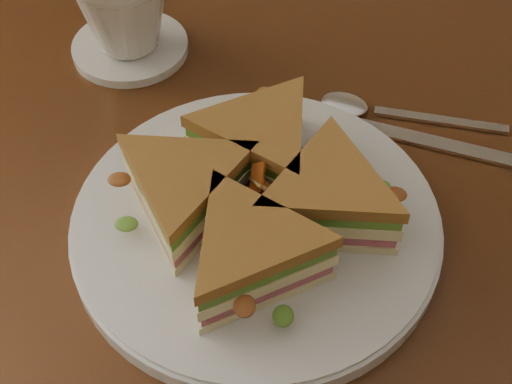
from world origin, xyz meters
TOP-DOWN VIEW (x-y plane):
  - table at (0.00, 0.00)m, footprint 1.20×0.80m
  - plate at (-0.01, -0.07)m, footprint 0.31×0.31m
  - sandwich_wedges at (-0.01, -0.07)m, footprint 0.28×0.28m
  - crisps_mound at (-0.01, -0.07)m, footprint 0.09×0.09m
  - spoon at (0.03, 0.11)m, footprint 0.18×0.05m
  - knife at (0.12, 0.09)m, footprint 0.22×0.03m
  - saucer at (-0.23, 0.10)m, footprint 0.12×0.12m
  - coffee_cup at (-0.23, 0.10)m, footprint 0.12×0.12m

SIDE VIEW (x-z plane):
  - table at x=0.00m, z-range 0.28..1.03m
  - knife at x=0.12m, z-range 0.75..0.75m
  - spoon at x=0.03m, z-range 0.75..0.76m
  - saucer at x=-0.23m, z-range 0.75..0.76m
  - plate at x=-0.01m, z-range 0.75..0.77m
  - crisps_mound at x=-0.01m, z-range 0.77..0.82m
  - sandwich_wedges at x=-0.01m, z-range 0.77..0.82m
  - coffee_cup at x=-0.23m, z-range 0.76..0.86m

